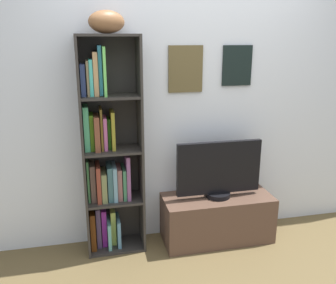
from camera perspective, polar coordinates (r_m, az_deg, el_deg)
back_wall at (r=3.23m, az=2.70°, el=5.93°), size 4.80×0.08×2.46m
bookshelf at (r=3.08m, az=-9.59°, el=-2.33°), size 0.49×0.29×1.83m
football at (r=2.90m, az=-9.63°, el=18.14°), size 0.33×0.27×0.17m
tv_stand at (r=3.43m, az=7.72°, el=-11.73°), size 0.99×0.42×0.42m
television at (r=3.24m, az=8.02°, el=-4.40°), size 0.76×0.22×0.51m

